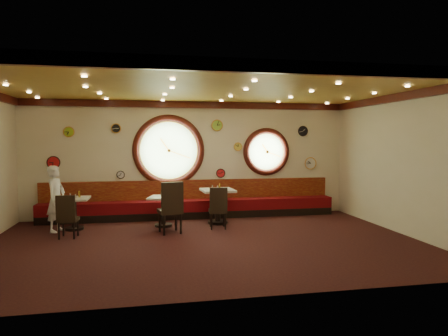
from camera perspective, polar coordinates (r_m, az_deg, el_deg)
floor at (r=8.47m, az=-2.57°, el=-10.60°), size 9.00×6.00×0.00m
ceiling at (r=8.27m, az=-2.64°, el=11.40°), size 9.00×6.00×0.02m
wall_back at (r=11.19m, az=-4.81°, el=1.25°), size 9.00×0.02×3.20m
wall_front at (r=5.28m, az=2.08°, el=-1.82°), size 9.00×0.02×3.20m
wall_right at (r=9.92m, az=24.07°, el=0.56°), size 0.02×6.00×3.20m
molding_back at (r=11.17m, az=-4.83°, el=8.99°), size 9.00×0.10×0.18m
molding_front at (r=5.39m, az=2.00°, el=14.43°), size 9.00×0.10×0.18m
molding_right at (r=9.92m, az=24.08°, el=9.29°), size 0.10×6.00×0.18m
banquette_base at (r=11.09m, az=-4.61°, el=-6.59°), size 8.00×0.55×0.20m
banquette_seat at (r=11.04m, az=-4.62°, el=-5.31°), size 8.00×0.55×0.30m
banquette_back at (r=11.20m, az=-4.76°, el=-3.11°), size 8.00×0.10×0.55m
porthole_left_glass at (r=11.13m, az=-7.90°, el=2.50°), size 1.66×0.02×1.66m
porthole_left_frame at (r=11.11m, az=-7.89°, el=2.49°), size 1.98×0.18×1.98m
porthole_left_ring at (r=11.08m, az=-7.88°, el=2.49°), size 1.61×0.03×1.61m
porthole_right_glass at (r=11.62m, az=6.05°, el=2.33°), size 1.10×0.02×1.10m
porthole_right_frame at (r=11.60m, az=6.07°, el=2.32°), size 1.38×0.18×1.38m
porthole_right_ring at (r=11.57m, az=6.11°, el=2.32°), size 1.09×0.03×1.09m
wall_clock_0 at (r=11.26m, az=-21.29°, el=4.82°), size 0.26×0.03×0.26m
wall_clock_1 at (r=11.95m, az=11.19°, el=5.20°), size 0.28×0.03×0.28m
wall_clock_2 at (r=11.30m, az=-0.49°, el=-0.75°), size 0.24×0.03×0.24m
wall_clock_3 at (r=11.35m, az=-23.17°, el=0.72°), size 0.32×0.03×0.32m
wall_clock_4 at (r=11.25m, az=-1.00°, el=6.11°), size 0.30×0.03×0.30m
wall_clock_5 at (r=12.06m, az=12.23°, el=0.65°), size 0.34×0.03×0.34m
wall_clock_6 at (r=11.14m, az=-14.55°, el=-0.94°), size 0.20×0.03×0.20m
wall_clock_7 at (r=11.11m, az=-15.18°, el=5.49°), size 0.24×0.03×0.24m
wall_clock_8 at (r=11.36m, az=1.99°, el=3.07°), size 0.22×0.03×0.22m
table_a at (r=10.20m, az=-20.64°, el=-5.57°), size 0.71×0.71×0.77m
table_b at (r=10.03m, az=-8.67°, el=-5.61°), size 0.83×0.83×0.74m
table_c at (r=10.24m, az=-0.91°, el=-4.86°), size 0.86×0.86×0.88m
chair_a at (r=9.32m, az=-21.53°, el=-6.10°), size 0.43×0.43×0.59m
chair_b at (r=9.17m, az=-7.56°, el=-5.14°), size 0.60×0.60×0.74m
chair_c at (r=9.60m, az=-0.84°, el=-5.34°), size 0.45×0.45×0.63m
condiment_a_salt at (r=10.25m, az=-21.10°, el=-3.66°), size 0.03×0.03×0.09m
condiment_b_salt at (r=9.99m, az=-8.94°, el=-3.75°), size 0.04×0.04×0.10m
condiment_c_salt at (r=10.26m, az=-1.67°, el=-2.72°), size 0.04×0.04×0.10m
condiment_a_pepper at (r=10.12m, az=-20.42°, el=-3.75°), size 0.03×0.03×0.09m
condiment_b_pepper at (r=9.99m, az=-8.43°, el=-3.73°), size 0.04×0.04×0.11m
condiment_c_pepper at (r=10.20m, az=-0.90°, el=-2.78°), size 0.03×0.03×0.09m
condiment_a_bottle at (r=10.18m, az=-19.96°, el=-3.52°), size 0.05×0.05×0.15m
condiment_b_bottle at (r=10.06m, az=-8.35°, el=-3.59°), size 0.04×0.04×0.14m
condiment_c_bottle at (r=10.23m, az=-0.64°, el=-2.60°), size 0.05×0.05×0.15m
waiter at (r=10.10m, az=-22.88°, el=-4.06°), size 0.53×0.65×1.55m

